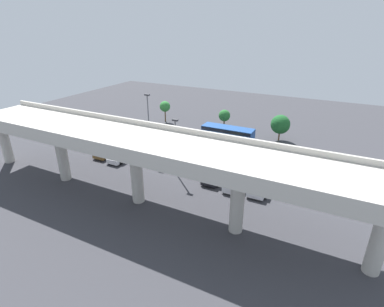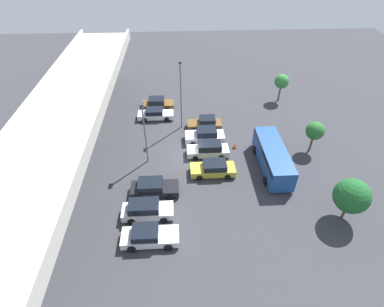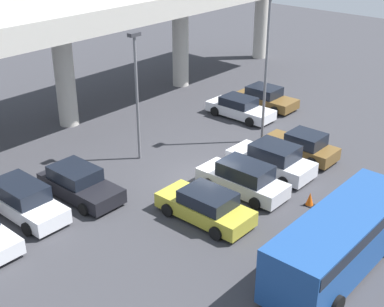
{
  "view_description": "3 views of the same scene",
  "coord_description": "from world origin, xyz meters",
  "px_view_note": "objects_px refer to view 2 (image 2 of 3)",
  "views": [
    {
      "loc": [
        -17.82,
        34.12,
        17.68
      ],
      "look_at": [
        -1.51,
        2.36,
        2.16
      ],
      "focal_mm": 28.0,
      "sensor_mm": 36.0,
      "label": 1
    },
    {
      "loc": [
        -26.5,
        1.22,
        21.66
      ],
      "look_at": [
        -1.11,
        -0.14,
        1.34
      ],
      "focal_mm": 28.0,
      "sensor_mm": 36.0,
      "label": 2
    },
    {
      "loc": [
        -19.45,
        -15.89,
        13.64
      ],
      "look_at": [
        -1.4,
        -0.05,
        2.14
      ],
      "focal_mm": 50.0,
      "sensor_mm": 36.0,
      "label": 3
    }
  ],
  "objects_px": {
    "parked_car_3": "(213,169)",
    "parked_car_6": "(205,123)",
    "parked_car_8": "(158,103)",
    "traffic_cone": "(235,146)",
    "shuttle_bus": "(273,156)",
    "parked_car_7": "(155,114)",
    "parked_car_4": "(208,149)",
    "parked_car_1": "(147,210)",
    "tree_front_far_right": "(282,82)",
    "lamp_post_near_aisle": "(144,129)",
    "tree_front_left": "(352,196)",
    "parked_car_0": "(149,236)",
    "lamp_post_mid_lot": "(181,91)",
    "parked_car_5": "(205,135)",
    "parked_car_2": "(154,188)",
    "tree_front_centre": "(315,131)"
  },
  "relations": [
    {
      "from": "traffic_cone",
      "to": "parked_car_7",
      "type": "bearing_deg",
      "value": 53.24
    },
    {
      "from": "parked_car_7",
      "to": "lamp_post_mid_lot",
      "type": "relative_size",
      "value": 0.54
    },
    {
      "from": "shuttle_bus",
      "to": "tree_front_left",
      "type": "bearing_deg",
      "value": 33.54
    },
    {
      "from": "traffic_cone",
      "to": "parked_car_3",
      "type": "bearing_deg",
      "value": 144.9
    },
    {
      "from": "parked_car_0",
      "to": "parked_car_4",
      "type": "relative_size",
      "value": 1.01
    },
    {
      "from": "parked_car_1",
      "to": "parked_car_8",
      "type": "distance_m",
      "value": 19.7
    },
    {
      "from": "parked_car_8",
      "to": "parked_car_7",
      "type": "bearing_deg",
      "value": -93.84
    },
    {
      "from": "parked_car_7",
      "to": "tree_front_far_right",
      "type": "bearing_deg",
      "value": 12.79
    },
    {
      "from": "parked_car_6",
      "to": "shuttle_bus",
      "type": "distance_m",
      "value": 10.35
    },
    {
      "from": "parked_car_5",
      "to": "parked_car_6",
      "type": "xyz_separation_m",
      "value": [
        2.71,
        -0.23,
        -0.05
      ]
    },
    {
      "from": "parked_car_1",
      "to": "parked_car_3",
      "type": "bearing_deg",
      "value": 38.81
    },
    {
      "from": "parked_car_2",
      "to": "tree_front_centre",
      "type": "bearing_deg",
      "value": 18.44
    },
    {
      "from": "parked_car_3",
      "to": "parked_car_7",
      "type": "relative_size",
      "value": 0.99
    },
    {
      "from": "parked_car_8",
      "to": "traffic_cone",
      "type": "bearing_deg",
      "value": -46.7
    },
    {
      "from": "parked_car_1",
      "to": "lamp_post_near_aisle",
      "type": "bearing_deg",
      "value": 92.83
    },
    {
      "from": "traffic_cone",
      "to": "parked_car_1",
      "type": "bearing_deg",
      "value": 134.95
    },
    {
      "from": "parked_car_0",
      "to": "parked_car_5",
      "type": "relative_size",
      "value": 1.02
    },
    {
      "from": "parked_car_6",
      "to": "parked_car_4",
      "type": "bearing_deg",
      "value": 88.82
    },
    {
      "from": "parked_car_1",
      "to": "traffic_cone",
      "type": "distance_m",
      "value": 13.72
    },
    {
      "from": "parked_car_5",
      "to": "traffic_cone",
      "type": "relative_size",
      "value": 6.78
    },
    {
      "from": "parked_car_7",
      "to": "tree_front_left",
      "type": "height_order",
      "value": "tree_front_left"
    },
    {
      "from": "tree_front_centre",
      "to": "tree_front_far_right",
      "type": "height_order",
      "value": "tree_front_far_right"
    },
    {
      "from": "parked_car_4",
      "to": "traffic_cone",
      "type": "xyz_separation_m",
      "value": [
        1.11,
        -3.25,
        -0.44
      ]
    },
    {
      "from": "lamp_post_near_aisle",
      "to": "tree_front_left",
      "type": "xyz_separation_m",
      "value": [
        -8.95,
        -18.24,
        -1.59
      ]
    },
    {
      "from": "parked_car_5",
      "to": "parked_car_7",
      "type": "bearing_deg",
      "value": -41.35
    },
    {
      "from": "parked_car_1",
      "to": "parked_car_3",
      "type": "relative_size",
      "value": 0.99
    },
    {
      "from": "parked_car_1",
      "to": "parked_car_7",
      "type": "distance_m",
      "value": 16.87
    },
    {
      "from": "parked_car_2",
      "to": "parked_car_3",
      "type": "relative_size",
      "value": 1.0
    },
    {
      "from": "parked_car_3",
      "to": "shuttle_bus",
      "type": "height_order",
      "value": "shuttle_bus"
    },
    {
      "from": "parked_car_7",
      "to": "shuttle_bus",
      "type": "bearing_deg",
      "value": -39.68
    },
    {
      "from": "lamp_post_mid_lot",
      "to": "tree_front_left",
      "type": "height_order",
      "value": "lamp_post_mid_lot"
    },
    {
      "from": "parked_car_5",
      "to": "tree_front_far_right",
      "type": "relative_size",
      "value": 1.17
    },
    {
      "from": "tree_front_left",
      "to": "parked_car_7",
      "type": "bearing_deg",
      "value": 44.67
    },
    {
      "from": "parked_car_3",
      "to": "parked_car_6",
      "type": "height_order",
      "value": "parked_car_6"
    },
    {
      "from": "parked_car_4",
      "to": "parked_car_7",
      "type": "bearing_deg",
      "value": -52.48
    },
    {
      "from": "parked_car_0",
      "to": "tree_front_left",
      "type": "relative_size",
      "value": 1.12
    },
    {
      "from": "parked_car_4",
      "to": "parked_car_6",
      "type": "height_order",
      "value": "parked_car_4"
    },
    {
      "from": "parked_car_6",
      "to": "tree_front_far_right",
      "type": "bearing_deg",
      "value": -149.19
    },
    {
      "from": "parked_car_6",
      "to": "parked_car_5",
      "type": "bearing_deg",
      "value": 85.14
    },
    {
      "from": "lamp_post_mid_lot",
      "to": "tree_front_far_right",
      "type": "relative_size",
      "value": 2.19
    },
    {
      "from": "lamp_post_near_aisle",
      "to": "tree_front_left",
      "type": "height_order",
      "value": "lamp_post_near_aisle"
    },
    {
      "from": "tree_front_far_right",
      "to": "traffic_cone",
      "type": "distance_m",
      "value": 14.32
    },
    {
      "from": "tree_front_centre",
      "to": "tree_front_far_right",
      "type": "distance_m",
      "value": 12.18
    },
    {
      "from": "shuttle_bus",
      "to": "traffic_cone",
      "type": "distance_m",
      "value": 5.09
    },
    {
      "from": "parked_car_4",
      "to": "parked_car_6",
      "type": "distance_m",
      "value": 5.5
    },
    {
      "from": "parked_car_3",
      "to": "parked_car_8",
      "type": "distance_m",
      "value": 15.7
    },
    {
      "from": "parked_car_2",
      "to": "parked_car_5",
      "type": "distance_m",
      "value": 10.34
    },
    {
      "from": "tree_front_centre",
      "to": "parked_car_0",
      "type": "bearing_deg",
      "value": 122.71
    },
    {
      "from": "parked_car_4",
      "to": "parked_car_8",
      "type": "xyz_separation_m",
      "value": [
        11.12,
        6.18,
        -0.08
      ]
    },
    {
      "from": "parked_car_5",
      "to": "tree_front_left",
      "type": "height_order",
      "value": "tree_front_left"
    }
  ]
}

